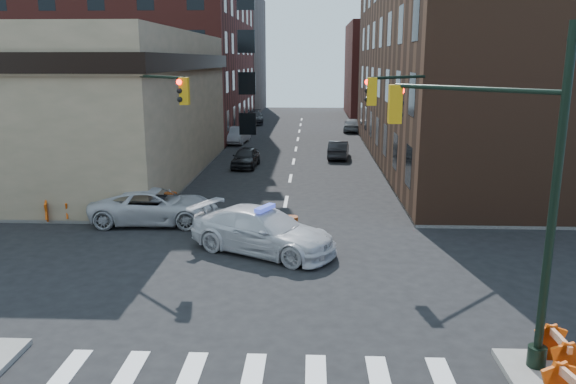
# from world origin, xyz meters

# --- Properties ---
(ground) EXTENTS (140.00, 140.00, 0.00)m
(ground) POSITION_xyz_m (0.00, 0.00, 0.00)
(ground) COLOR black
(ground) RESTS_ON ground
(sidewalk_nw) EXTENTS (34.00, 54.50, 0.15)m
(sidewalk_nw) POSITION_xyz_m (-23.00, 32.75, 0.07)
(sidewalk_nw) COLOR gray
(sidewalk_nw) RESTS_ON ground
(sidewalk_ne) EXTENTS (34.00, 54.50, 0.15)m
(sidewalk_ne) POSITION_xyz_m (23.00, 32.75, 0.07)
(sidewalk_ne) COLOR gray
(sidewalk_ne) RESTS_ON ground
(bank_building) EXTENTS (22.00, 22.00, 9.00)m
(bank_building) POSITION_xyz_m (-17.00, 16.50, 4.50)
(bank_building) COLOR tan
(bank_building) RESTS_ON ground
(apartment_block) EXTENTS (25.00, 25.00, 24.00)m
(apartment_block) POSITION_xyz_m (-18.50, 40.00, 12.00)
(apartment_block) COLOR #59211C
(apartment_block) RESTS_ON ground
(commercial_row_ne) EXTENTS (14.00, 34.00, 14.00)m
(commercial_row_ne) POSITION_xyz_m (13.00, 22.50, 7.00)
(commercial_row_ne) COLOR #44291B
(commercial_row_ne) RESTS_ON ground
(filler_nw) EXTENTS (20.00, 18.00, 16.00)m
(filler_nw) POSITION_xyz_m (-16.00, 62.00, 8.00)
(filler_nw) COLOR brown
(filler_nw) RESTS_ON ground
(filler_ne) EXTENTS (16.00, 16.00, 12.00)m
(filler_ne) POSITION_xyz_m (14.00, 58.00, 6.00)
(filler_ne) COLOR #59211C
(filler_ne) RESTS_ON ground
(signal_pole_se) EXTENTS (5.40, 5.27, 8.00)m
(signal_pole_se) POSITION_xyz_m (6.04, -5.52, 4.61)
(signal_pole_se) COLOR black
(signal_pole_se) RESTS_ON sidewalk_se
(signal_pole_nw) EXTENTS (3.58, 3.67, 8.00)m
(signal_pole_nw) POSITION_xyz_m (-5.85, 5.34, 4.34)
(signal_pole_nw) COLOR black
(signal_pole_nw) RESTS_ON sidewalk_nw
(signal_pole_ne) EXTENTS (3.67, 3.58, 8.00)m
(signal_pole_ne) POSITION_xyz_m (5.84, 5.35, 4.34)
(signal_pole_ne) COLOR black
(signal_pole_ne) RESTS_ON sidewalk_ne
(tree_ne_near) EXTENTS (3.00, 3.00, 4.85)m
(tree_ne_near) POSITION_xyz_m (7.50, 26.00, 3.49)
(tree_ne_near) COLOR black
(tree_ne_near) RESTS_ON sidewalk_ne
(tree_ne_far) EXTENTS (3.00, 3.00, 4.85)m
(tree_ne_far) POSITION_xyz_m (7.50, 34.00, 3.49)
(tree_ne_far) COLOR black
(tree_ne_far) RESTS_ON sidewalk_ne
(police_car) EXTENTS (6.37, 4.84, 1.72)m
(police_car) POSITION_xyz_m (-0.51, 2.03, 0.86)
(police_car) COLOR silver
(police_car) RESTS_ON ground
(pickup) EXTENTS (5.81, 2.82, 1.59)m
(pickup) POSITION_xyz_m (-5.80, 5.80, 0.80)
(pickup) COLOR #BABABF
(pickup) RESTS_ON ground
(parked_car_wnear) EXTENTS (1.86, 4.14, 1.38)m
(parked_car_wnear) POSITION_xyz_m (-3.27, 19.75, 0.69)
(parked_car_wnear) COLOR black
(parked_car_wnear) RESTS_ON ground
(parked_car_wfar) EXTENTS (1.98, 4.56, 1.46)m
(parked_car_wfar) POSITION_xyz_m (-5.34, 31.17, 0.73)
(parked_car_wfar) COLOR #9A9CA3
(parked_car_wfar) RESTS_ON ground
(parked_car_wdeep) EXTENTS (2.72, 5.45, 1.52)m
(parked_car_wdeep) POSITION_xyz_m (-5.50, 46.85, 0.76)
(parked_car_wdeep) COLOR black
(parked_car_wdeep) RESTS_ON ground
(parked_car_enear) EXTENTS (1.83, 4.20, 1.34)m
(parked_car_enear) POSITION_xyz_m (3.36, 23.63, 0.67)
(parked_car_enear) COLOR black
(parked_car_enear) RESTS_ON ground
(parked_car_efar) EXTENTS (2.11, 4.36, 1.43)m
(parked_car_efar) POSITION_xyz_m (5.50, 40.06, 0.72)
(parked_car_efar) COLOR gray
(parked_car_efar) RESTS_ON ground
(pedestrian_a) EXTENTS (0.72, 0.71, 1.67)m
(pedestrian_a) POSITION_xyz_m (-10.85, 7.56, 0.99)
(pedestrian_a) COLOR black
(pedestrian_a) RESTS_ON sidewalk_nw
(pedestrian_b) EXTENTS (0.84, 0.68, 1.63)m
(pedestrian_b) POSITION_xyz_m (-11.93, 7.18, 0.96)
(pedestrian_b) COLOR #2A231C
(pedestrian_b) RESTS_ON sidewalk_nw
(pedestrian_c) EXTENTS (1.19, 1.16, 2.00)m
(pedestrian_c) POSITION_xyz_m (-11.69, 8.55, 1.15)
(pedestrian_c) COLOR #202830
(pedestrian_c) RESTS_ON sidewalk_nw
(barrel_road) EXTENTS (0.72, 0.72, 0.98)m
(barrel_road) POSITION_xyz_m (0.53, 3.70, 0.49)
(barrel_road) COLOR red
(barrel_road) RESTS_ON ground
(barrel_bank) EXTENTS (0.72, 0.72, 1.10)m
(barrel_bank) POSITION_xyz_m (-5.43, 7.18, 0.55)
(barrel_bank) COLOR orange
(barrel_bank) RESTS_ON ground
(barricade_se_a) EXTENTS (0.62, 1.20, 0.89)m
(barricade_se_a) POSITION_xyz_m (7.22, -6.44, 0.59)
(barricade_se_a) COLOR red
(barricade_se_a) RESTS_ON sidewalk_se
(barricade_nw_a) EXTENTS (1.29, 0.80, 0.90)m
(barricade_nw_a) POSITION_xyz_m (-6.59, 5.79, 0.60)
(barricade_nw_a) COLOR red
(barricade_nw_a) RESTS_ON sidewalk_nw
(barricade_nw_b) EXTENTS (1.31, 0.88, 0.90)m
(barricade_nw_b) POSITION_xyz_m (-10.33, 5.70, 0.60)
(barricade_nw_b) COLOR #E4420A
(barricade_nw_b) RESTS_ON sidewalk_nw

